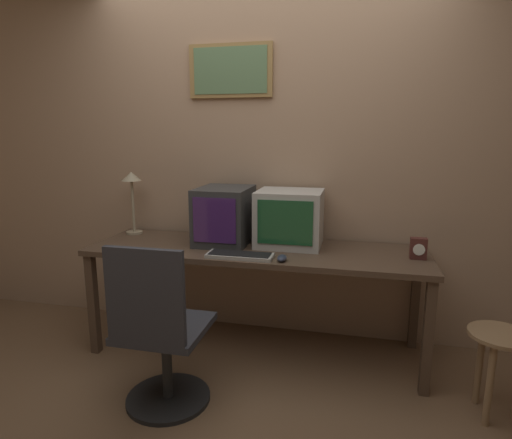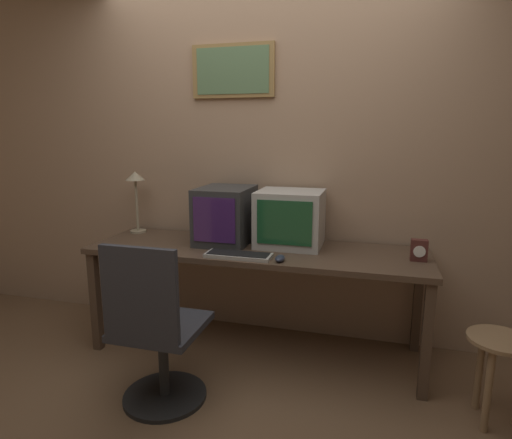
{
  "view_description": "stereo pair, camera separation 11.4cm",
  "coord_description": "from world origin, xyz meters",
  "px_view_note": "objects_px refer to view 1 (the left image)",
  "views": [
    {
      "loc": [
        0.63,
        -1.8,
        1.49
      ],
      "look_at": [
        0.0,
        0.88,
        0.93
      ],
      "focal_mm": 30.0,
      "sensor_mm": 36.0,
      "label": 1
    },
    {
      "loc": [
        0.74,
        -1.77,
        1.49
      ],
      "look_at": [
        0.0,
        0.88,
        0.93
      ],
      "focal_mm": 30.0,
      "sensor_mm": 36.0,
      "label": 2
    }
  ],
  "objects_px": {
    "mouse_near_keyboard": "(282,258)",
    "desk_lamp": "(132,187)",
    "side_stool": "(499,354)",
    "monitor_left": "(224,215)",
    "desk_clock": "(418,249)",
    "keyboard_main": "(240,255)",
    "office_chair": "(160,340)",
    "monitor_right": "(290,218)"
  },
  "relations": [
    {
      "from": "monitor_right",
      "to": "desk_clock",
      "type": "height_order",
      "value": "monitor_right"
    },
    {
      "from": "mouse_near_keyboard",
      "to": "desk_lamp",
      "type": "relative_size",
      "value": 0.23
    },
    {
      "from": "monitor_right",
      "to": "side_stool",
      "type": "height_order",
      "value": "monitor_right"
    },
    {
      "from": "desk_clock",
      "to": "side_stool",
      "type": "height_order",
      "value": "desk_clock"
    },
    {
      "from": "desk_clock",
      "to": "keyboard_main",
      "type": "bearing_deg",
      "value": -168.54
    },
    {
      "from": "monitor_left",
      "to": "desk_clock",
      "type": "bearing_deg",
      "value": -4.94
    },
    {
      "from": "desk_lamp",
      "to": "monitor_right",
      "type": "bearing_deg",
      "value": -3.18
    },
    {
      "from": "side_stool",
      "to": "desk_lamp",
      "type": "bearing_deg",
      "value": 166.09
    },
    {
      "from": "desk_clock",
      "to": "office_chair",
      "type": "distance_m",
      "value": 1.6
    },
    {
      "from": "monitor_right",
      "to": "keyboard_main",
      "type": "relative_size",
      "value": 1.05
    },
    {
      "from": "mouse_near_keyboard",
      "to": "office_chair",
      "type": "height_order",
      "value": "office_chair"
    },
    {
      "from": "monitor_right",
      "to": "desk_lamp",
      "type": "relative_size",
      "value": 0.93
    },
    {
      "from": "desk_lamp",
      "to": "side_stool",
      "type": "height_order",
      "value": "desk_lamp"
    },
    {
      "from": "monitor_left",
      "to": "desk_clock",
      "type": "relative_size",
      "value": 3.38
    },
    {
      "from": "monitor_left",
      "to": "desk_clock",
      "type": "distance_m",
      "value": 1.27
    },
    {
      "from": "office_chair",
      "to": "desk_clock",
      "type": "bearing_deg",
      "value": 27.91
    },
    {
      "from": "desk_clock",
      "to": "office_chair",
      "type": "relative_size",
      "value": 0.14
    },
    {
      "from": "monitor_right",
      "to": "office_chair",
      "type": "height_order",
      "value": "monitor_right"
    },
    {
      "from": "monitor_right",
      "to": "keyboard_main",
      "type": "height_order",
      "value": "monitor_right"
    },
    {
      "from": "keyboard_main",
      "to": "desk_lamp",
      "type": "relative_size",
      "value": 0.88
    },
    {
      "from": "office_chair",
      "to": "keyboard_main",
      "type": "bearing_deg",
      "value": 59.09
    },
    {
      "from": "monitor_left",
      "to": "desk_lamp",
      "type": "distance_m",
      "value": 0.78
    },
    {
      "from": "side_stool",
      "to": "mouse_near_keyboard",
      "type": "bearing_deg",
      "value": 172.82
    },
    {
      "from": "desk_lamp",
      "to": "side_stool",
      "type": "xyz_separation_m",
      "value": [
        2.39,
        -0.59,
        -0.74
      ]
    },
    {
      "from": "keyboard_main",
      "to": "monitor_left",
      "type": "bearing_deg",
      "value": 121.48
    },
    {
      "from": "monitor_left",
      "to": "side_stool",
      "type": "height_order",
      "value": "monitor_left"
    },
    {
      "from": "desk_clock",
      "to": "desk_lamp",
      "type": "bearing_deg",
      "value": 173.97
    },
    {
      "from": "side_stool",
      "to": "desk_clock",
      "type": "bearing_deg",
      "value": 134.99
    },
    {
      "from": "desk_lamp",
      "to": "office_chair",
      "type": "relative_size",
      "value": 0.49
    },
    {
      "from": "desk_lamp",
      "to": "side_stool",
      "type": "distance_m",
      "value": 2.57
    },
    {
      "from": "monitor_right",
      "to": "mouse_near_keyboard",
      "type": "bearing_deg",
      "value": -87.59
    },
    {
      "from": "desk_clock",
      "to": "monitor_left",
      "type": "bearing_deg",
      "value": 175.06
    },
    {
      "from": "keyboard_main",
      "to": "desk_clock",
      "type": "height_order",
      "value": "desk_clock"
    },
    {
      "from": "keyboard_main",
      "to": "office_chair",
      "type": "bearing_deg",
      "value": -120.91
    },
    {
      "from": "office_chair",
      "to": "monitor_left",
      "type": "bearing_deg",
      "value": 82.74
    },
    {
      "from": "mouse_near_keyboard",
      "to": "desk_lamp",
      "type": "distance_m",
      "value": 1.34
    },
    {
      "from": "office_chair",
      "to": "side_stool",
      "type": "height_order",
      "value": "office_chair"
    },
    {
      "from": "keyboard_main",
      "to": "office_chair",
      "type": "height_order",
      "value": "office_chair"
    },
    {
      "from": "desk_clock",
      "to": "desk_lamp",
      "type": "xyz_separation_m",
      "value": [
        -2.01,
        0.21,
        0.29
      ]
    },
    {
      "from": "office_chair",
      "to": "side_stool",
      "type": "xyz_separation_m",
      "value": [
        1.75,
        0.34,
        -0.05
      ]
    },
    {
      "from": "monitor_left",
      "to": "monitor_right",
      "type": "relative_size",
      "value": 1.02
    },
    {
      "from": "keyboard_main",
      "to": "desk_clock",
      "type": "bearing_deg",
      "value": 11.46
    }
  ]
}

